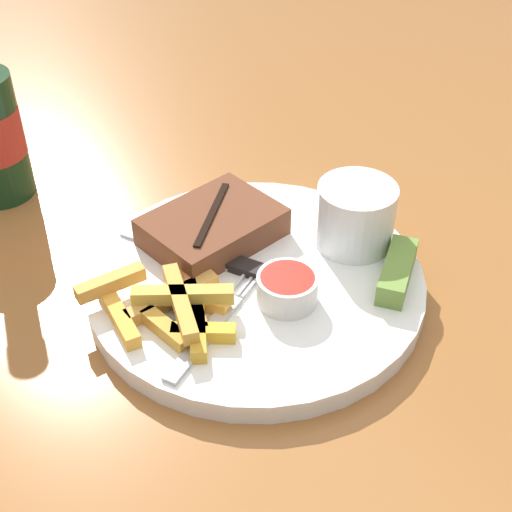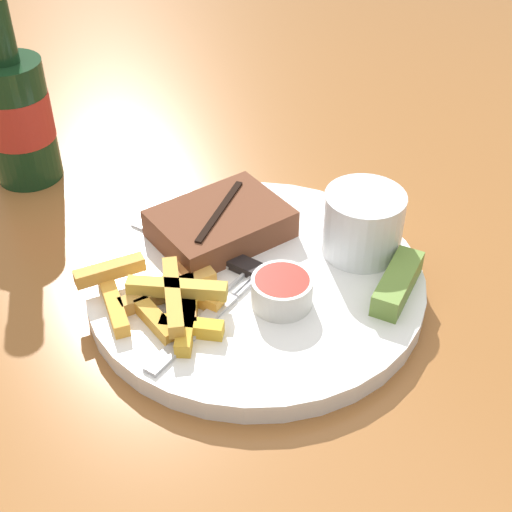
% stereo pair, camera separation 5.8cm
% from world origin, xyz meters
% --- Properties ---
extents(dining_table, '(1.58, 1.67, 0.75)m').
position_xyz_m(dining_table, '(0.00, 0.00, 0.69)').
color(dining_table, '#935B2D').
rests_on(dining_table, ground_plane).
extents(dinner_plate, '(0.28, 0.28, 0.02)m').
position_xyz_m(dinner_plate, '(0.00, 0.00, 0.76)').
color(dinner_plate, white).
rests_on(dinner_plate, dining_table).
extents(steak_portion, '(0.12, 0.09, 0.03)m').
position_xyz_m(steak_portion, '(0.00, 0.06, 0.78)').
color(steak_portion, brown).
rests_on(steak_portion, dinner_plate).
extents(fries_pile, '(0.10, 0.12, 0.02)m').
position_xyz_m(fries_pile, '(-0.08, 0.00, 0.77)').
color(fries_pile, gold).
rests_on(fries_pile, dinner_plate).
extents(coleslaw_cup, '(0.07, 0.07, 0.06)m').
position_xyz_m(coleslaw_cup, '(0.10, -0.02, 0.80)').
color(coleslaw_cup, white).
rests_on(coleslaw_cup, dinner_plate).
extents(dipping_sauce_cup, '(0.05, 0.05, 0.02)m').
position_xyz_m(dipping_sauce_cup, '(0.00, -0.04, 0.78)').
color(dipping_sauce_cup, silver).
rests_on(dipping_sauce_cup, dinner_plate).
extents(pickle_spear, '(0.07, 0.06, 0.02)m').
position_xyz_m(pickle_spear, '(0.09, -0.08, 0.77)').
color(pickle_spear, olive).
rests_on(pickle_spear, dinner_plate).
extents(fork_utensil, '(0.13, 0.07, 0.00)m').
position_xyz_m(fork_utensil, '(-0.07, -0.03, 0.77)').
color(fork_utensil, '#B7B7BC').
rests_on(fork_utensil, dinner_plate).
extents(knife_utensil, '(0.09, 0.16, 0.01)m').
position_xyz_m(knife_utensil, '(-0.01, 0.03, 0.77)').
color(knife_utensil, '#B7B7BC').
rests_on(knife_utensil, dinner_plate).
extents(beer_bottle, '(0.07, 0.07, 0.20)m').
position_xyz_m(beer_bottle, '(-0.11, 0.28, 0.82)').
color(beer_bottle, '#143319').
rests_on(beer_bottle, dining_table).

